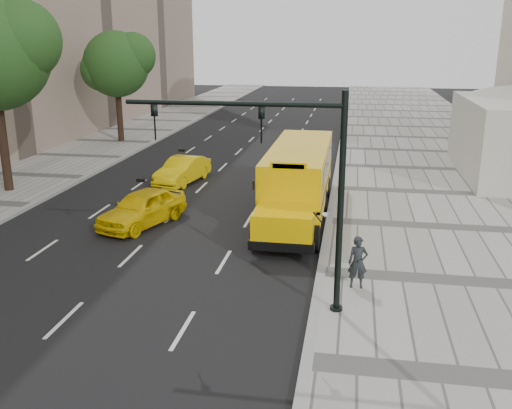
% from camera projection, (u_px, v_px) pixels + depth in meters
% --- Properties ---
extents(ground, '(140.00, 140.00, 0.00)m').
position_uv_depth(ground, '(194.00, 216.00, 25.47)').
color(ground, black).
rests_on(ground, ground).
extents(sidewalk_museum, '(12.00, 140.00, 0.15)m').
position_uv_depth(sidewalk_museum, '(475.00, 230.00, 23.49)').
color(sidewalk_museum, '#9A9892').
rests_on(sidewalk_museum, ground).
extents(curb_museum, '(0.30, 140.00, 0.15)m').
position_uv_depth(curb_museum, '(329.00, 222.00, 24.47)').
color(curb_museum, gray).
rests_on(curb_museum, ground).
extents(curb_far, '(0.30, 140.00, 0.15)m').
position_uv_depth(curb_far, '(29.00, 206.00, 26.75)').
color(curb_far, gray).
rests_on(curb_far, ground).
extents(tree_c, '(5.37, 4.77, 8.17)m').
position_uv_depth(tree_c, '(117.00, 64.00, 41.59)').
color(tree_c, black).
rests_on(tree_c, ground).
extents(school_bus, '(2.96, 11.56, 3.19)m').
position_uv_depth(school_bus, '(299.00, 174.00, 25.69)').
color(school_bus, '#EBB400').
rests_on(school_bus, ground).
extents(taxi_near, '(3.17, 4.81, 1.52)m').
position_uv_depth(taxi_near, '(142.00, 208.00, 24.12)').
color(taxi_near, yellow).
rests_on(taxi_near, ground).
extents(taxi_far, '(2.26, 4.47, 1.41)m').
position_uv_depth(taxi_far, '(182.00, 170.00, 31.16)').
color(taxi_far, yellow).
rests_on(taxi_far, ground).
extents(pedestrian, '(0.65, 0.46, 1.67)m').
position_uv_depth(pedestrian, '(358.00, 262.00, 17.71)').
color(pedestrian, '#212527').
rests_on(pedestrian, sidewalk_museum).
extents(traffic_signal, '(6.18, 0.36, 6.40)m').
position_uv_depth(traffic_signal, '(290.00, 175.00, 15.58)').
color(traffic_signal, black).
rests_on(traffic_signal, ground).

